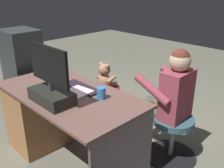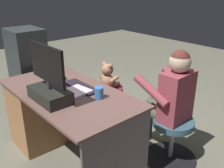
{
  "view_description": "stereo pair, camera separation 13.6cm",
  "coord_description": "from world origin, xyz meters",
  "px_view_note": "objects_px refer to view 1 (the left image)",
  "views": [
    {
      "loc": [
        -1.78,
        1.61,
        1.69
      ],
      "look_at": [
        -0.14,
        -0.01,
        0.75
      ],
      "focal_mm": 40.84,
      "sensor_mm": 36.0,
      "label": 1
    },
    {
      "loc": [
        -1.87,
        1.51,
        1.69
      ],
      "look_at": [
        -0.14,
        -0.01,
        0.75
      ],
      "focal_mm": 40.84,
      "sensor_mm": 36.0,
      "label": 2
    }
  ],
  "objects_px": {
    "desk": "(49,112)",
    "cup": "(101,93)",
    "tv_remote": "(51,87)",
    "teddy_bear": "(105,76)",
    "office_chair_teddy": "(105,101)",
    "keyboard": "(82,88)",
    "visitor_chair": "(172,135)",
    "person": "(168,94)",
    "computer_mouse": "(61,79)",
    "monitor": "(51,87)"
  },
  "relations": [
    {
      "from": "office_chair_teddy",
      "to": "person",
      "type": "bearing_deg",
      "value": 178.25
    },
    {
      "from": "teddy_bear",
      "to": "person",
      "type": "bearing_deg",
      "value": 177.61
    },
    {
      "from": "desk",
      "to": "monitor",
      "type": "bearing_deg",
      "value": 155.36
    },
    {
      "from": "teddy_bear",
      "to": "person",
      "type": "height_order",
      "value": "person"
    },
    {
      "from": "tv_remote",
      "to": "person",
      "type": "height_order",
      "value": "person"
    },
    {
      "from": "computer_mouse",
      "to": "office_chair_teddy",
      "type": "relative_size",
      "value": 0.21
    },
    {
      "from": "tv_remote",
      "to": "office_chair_teddy",
      "type": "distance_m",
      "value": 0.97
    },
    {
      "from": "monitor",
      "to": "tv_remote",
      "type": "distance_m",
      "value": 0.33
    },
    {
      "from": "cup",
      "to": "person",
      "type": "height_order",
      "value": "person"
    },
    {
      "from": "monitor",
      "to": "visitor_chair",
      "type": "xyz_separation_m",
      "value": [
        -0.6,
        -0.95,
        -0.63
      ]
    },
    {
      "from": "tv_remote",
      "to": "person",
      "type": "xyz_separation_m",
      "value": [
        -0.78,
        -0.8,
        -0.08
      ]
    },
    {
      "from": "computer_mouse",
      "to": "visitor_chair",
      "type": "relative_size",
      "value": 0.19
    },
    {
      "from": "office_chair_teddy",
      "to": "teddy_bear",
      "type": "bearing_deg",
      "value": -90.0
    },
    {
      "from": "desk",
      "to": "computer_mouse",
      "type": "height_order",
      "value": "computer_mouse"
    },
    {
      "from": "tv_remote",
      "to": "office_chair_teddy",
      "type": "bearing_deg",
      "value": -45.24
    },
    {
      "from": "desk",
      "to": "keyboard",
      "type": "distance_m",
      "value": 0.56
    },
    {
      "from": "office_chair_teddy",
      "to": "teddy_bear",
      "type": "height_order",
      "value": "teddy_bear"
    },
    {
      "from": "teddy_bear",
      "to": "cup",
      "type": "bearing_deg",
      "value": 134.97
    },
    {
      "from": "tv_remote",
      "to": "teddy_bear",
      "type": "height_order",
      "value": "teddy_bear"
    },
    {
      "from": "desk",
      "to": "cup",
      "type": "xyz_separation_m",
      "value": [
        -0.69,
        -0.13,
        0.4
      ]
    },
    {
      "from": "teddy_bear",
      "to": "monitor",
      "type": "bearing_deg",
      "value": 112.82
    },
    {
      "from": "desk",
      "to": "teddy_bear",
      "type": "relative_size",
      "value": 4.45
    },
    {
      "from": "visitor_chair",
      "to": "tv_remote",
      "type": "bearing_deg",
      "value": 42.58
    },
    {
      "from": "tv_remote",
      "to": "visitor_chair",
      "type": "relative_size",
      "value": 0.29
    },
    {
      "from": "desk",
      "to": "office_chair_teddy",
      "type": "distance_m",
      "value": 0.79
    },
    {
      "from": "keyboard",
      "to": "person",
      "type": "height_order",
      "value": "person"
    },
    {
      "from": "desk",
      "to": "tv_remote",
      "type": "relative_size",
      "value": 9.61
    },
    {
      "from": "teddy_bear",
      "to": "tv_remote",
      "type": "bearing_deg",
      "value": 100.36
    },
    {
      "from": "cup",
      "to": "office_chair_teddy",
      "type": "xyz_separation_m",
      "value": [
        0.66,
        -0.65,
        -0.53
      ]
    },
    {
      "from": "keyboard",
      "to": "computer_mouse",
      "type": "height_order",
      "value": "computer_mouse"
    },
    {
      "from": "computer_mouse",
      "to": "visitor_chair",
      "type": "distance_m",
      "value": 1.25
    },
    {
      "from": "monitor",
      "to": "office_chair_teddy",
      "type": "height_order",
      "value": "monitor"
    },
    {
      "from": "desk",
      "to": "monitor",
      "type": "relative_size",
      "value": 2.87
    },
    {
      "from": "monitor",
      "to": "visitor_chair",
      "type": "bearing_deg",
      "value": -122.18
    },
    {
      "from": "desk",
      "to": "keyboard",
      "type": "xyz_separation_m",
      "value": [
        -0.4,
        -0.15,
        0.36
      ]
    },
    {
      "from": "tv_remote",
      "to": "cup",
      "type": "bearing_deg",
      "value": -126.23
    },
    {
      "from": "desk",
      "to": "person",
      "type": "distance_m",
      "value": 1.25
    },
    {
      "from": "desk",
      "to": "keyboard",
      "type": "relative_size",
      "value": 3.43
    },
    {
      "from": "keyboard",
      "to": "teddy_bear",
      "type": "xyz_separation_m",
      "value": [
        0.37,
        -0.64,
        -0.15
      ]
    },
    {
      "from": "desk",
      "to": "tv_remote",
      "type": "xyz_separation_m",
      "value": [
        -0.18,
        0.05,
        0.36
      ]
    },
    {
      "from": "monitor",
      "to": "computer_mouse",
      "type": "xyz_separation_m",
      "value": [
        0.35,
        -0.32,
        -0.12
      ]
    },
    {
      "from": "keyboard",
      "to": "visitor_chair",
      "type": "height_order",
      "value": "keyboard"
    },
    {
      "from": "monitor",
      "to": "person",
      "type": "distance_m",
      "value": 1.1
    },
    {
      "from": "monitor",
      "to": "person",
      "type": "height_order",
      "value": "monitor"
    },
    {
      "from": "desk",
      "to": "computer_mouse",
      "type": "bearing_deg",
      "value": -129.57
    },
    {
      "from": "computer_mouse",
      "to": "office_chair_teddy",
      "type": "bearing_deg",
      "value": -84.07
    },
    {
      "from": "keyboard",
      "to": "teddy_bear",
      "type": "bearing_deg",
      "value": -60.27
    },
    {
      "from": "desk",
      "to": "computer_mouse",
      "type": "relative_size",
      "value": 15.01
    },
    {
      "from": "tv_remote",
      "to": "person",
      "type": "relative_size",
      "value": 0.13
    },
    {
      "from": "desk",
      "to": "teddy_bear",
      "type": "bearing_deg",
      "value": -92.14
    }
  ]
}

